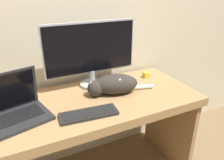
% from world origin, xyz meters
% --- Properties ---
extents(wall_back, '(6.40, 0.06, 2.60)m').
position_xyz_m(wall_back, '(0.00, 0.70, 1.30)').
color(wall_back, beige).
rests_on(wall_back, ground_plane).
extents(desk, '(1.41, 0.64, 0.73)m').
position_xyz_m(desk, '(0.00, 0.32, 0.57)').
color(desk, '#A37A4C').
rests_on(desk, ground_plane).
extents(monitor, '(0.67, 0.19, 0.47)m').
position_xyz_m(monitor, '(0.07, 0.52, 0.99)').
color(monitor, '#B2B2B7').
rests_on(monitor, desk).
extents(laptop, '(0.38, 0.32, 0.26)m').
position_xyz_m(laptop, '(-0.48, 0.30, 0.78)').
color(laptop, '#232326').
rests_on(laptop, desk).
extents(external_keyboard, '(0.35, 0.14, 0.02)m').
position_xyz_m(external_keyboard, '(-0.10, 0.15, 0.74)').
color(external_keyboard, black).
rests_on(external_keyboard, desk).
extents(cat, '(0.47, 0.24, 0.14)m').
position_xyz_m(cat, '(0.15, 0.34, 0.80)').
color(cat, '#332D28').
rests_on(cat, desk).
extents(small_toy, '(0.04, 0.04, 0.04)m').
position_xyz_m(small_toy, '(0.51, 0.47, 0.75)').
color(small_toy, gold).
rests_on(small_toy, desk).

